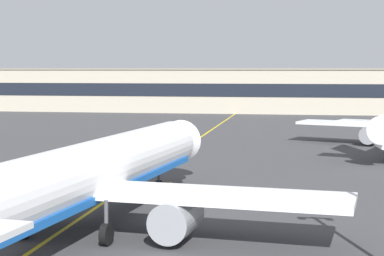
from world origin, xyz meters
The scene contains 4 objects.
taxiway_centreline centered at (0.00, 30.00, 0.00)m, with size 0.30×180.00×0.01m, color yellow.
airliner_foreground centered at (1.33, 12.17, 3.37)m, with size 32.34×41.49×11.65m.
safety_cone_by_nose_gear centered at (3.50, 29.21, 0.26)m, with size 0.44×0.44×0.55m.
terminal_building centered at (10.62, 123.74, 4.91)m, with size 157.76×12.40×9.81m.
Camera 1 is at (14.45, -25.50, 9.93)m, focal length 62.88 mm.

